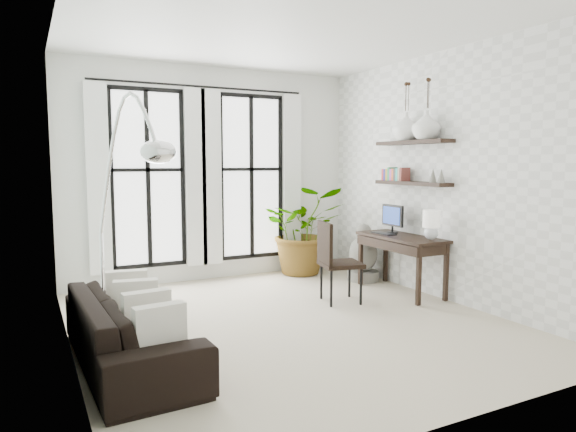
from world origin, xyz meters
TOP-DOWN VIEW (x-y plane):
  - floor at (0.00, 0.00)m, footprint 5.00×5.00m
  - ceiling at (0.00, 0.00)m, footprint 5.00×5.00m
  - wall_left at (-2.25, 0.00)m, footprint 0.00×5.00m
  - wall_right at (2.25, 0.00)m, footprint 0.00×5.00m
  - wall_back at (0.00, 2.50)m, footprint 4.50×0.00m
  - windows at (-0.20, 2.43)m, footprint 3.26×0.13m
  - wall_shelves at (2.11, 0.50)m, footprint 0.25×1.30m
  - sofa at (-1.80, -0.41)m, footprint 0.91×2.16m
  - throw_pillows at (-1.70, -0.41)m, footprint 0.40×1.52m
  - plant at (1.37, 2.15)m, footprint 1.57×1.47m
  - desk at (1.95, 0.41)m, footprint 0.57×1.34m
  - desk_chair at (0.88, 0.47)m, footprint 0.59×0.59m
  - arc_lamp at (-1.70, 0.07)m, footprint 0.74×1.22m
  - buddha at (1.94, 1.31)m, footprint 0.48×0.48m
  - vase_a at (2.11, 0.21)m, footprint 0.37×0.37m
  - vase_b at (2.11, 0.61)m, footprint 0.37×0.37m

SIDE VIEW (x-z plane):
  - floor at x=0.00m, z-range 0.00..0.00m
  - sofa at x=-1.80m, z-range 0.00..0.62m
  - buddha at x=1.94m, z-range -0.07..0.79m
  - throw_pillows at x=-1.70m, z-range 0.30..0.70m
  - desk_chair at x=0.88m, z-range 0.07..1.11m
  - plant at x=1.37m, z-range 0.00..1.41m
  - desk at x=1.95m, z-range 0.14..1.32m
  - windows at x=-0.20m, z-range 0.24..2.88m
  - wall_left at x=-2.25m, z-range -0.90..4.10m
  - wall_right at x=2.25m, z-range -0.90..4.10m
  - wall_back at x=0.00m, z-range -0.65..3.85m
  - wall_shelves at x=2.11m, z-range 1.43..2.03m
  - arc_lamp at x=-1.70m, z-range 0.65..3.08m
  - vase_a at x=2.11m, z-range 2.07..2.46m
  - vase_b at x=2.11m, z-range 2.07..2.46m
  - ceiling at x=0.00m, z-range 3.20..3.20m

